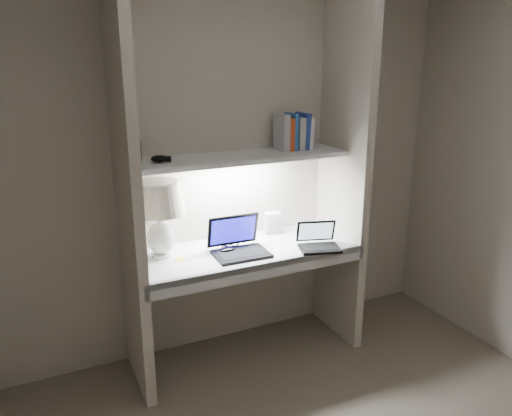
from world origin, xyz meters
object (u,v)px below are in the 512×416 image
table_lamp (159,207)px  laptop_netbook (318,242)px  book_row (293,132)px  laptop_main (238,245)px  speaker (273,223)px

table_lamp → laptop_netbook: 1.04m
laptop_netbook → book_row: (-0.02, 0.33, 0.67)m
table_lamp → laptop_main: 0.55m
table_lamp → speaker: size_ratio=3.18×
book_row → speaker: bearing=160.5°
laptop_main → book_row: (0.49, 0.19, 0.66)m
table_lamp → book_row: (0.95, 0.04, 0.38)m
table_lamp → book_row: book_row is taller
laptop_netbook → book_row: book_row is taller
table_lamp → speaker: bearing=6.1°
speaker → book_row: book_row is taller
laptop_main → speaker: (0.36, 0.23, 0.02)m
laptop_netbook → book_row: bearing=109.5°
table_lamp → book_row: size_ratio=2.00×
laptop_main → speaker: size_ratio=2.27×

